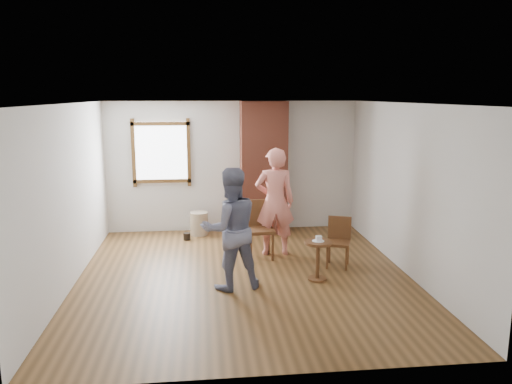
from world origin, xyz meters
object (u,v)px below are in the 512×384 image
Objects in this scene: stoneware_crock at (199,223)px; dining_chair_right at (339,239)px; person_pink at (275,202)px; dining_chair_left at (259,226)px; side_table at (318,254)px; man at (231,229)px.

dining_chair_right is at bearing -42.62° from stoneware_crock.
stoneware_crock is 0.24× the size of person_pink.
dining_chair_left is at bearing -54.98° from stoneware_crock.
stoneware_crock is 3.19m from side_table.
man is (-0.56, -1.36, 0.33)m from dining_chair_left.
man reaches higher than stoneware_crock.
dining_chair_left is at bearing 175.35° from dining_chair_right.
dining_chair_right is at bearing -169.93° from man.
side_table is at bearing 111.86° from person_pink.
person_pink is at bearing 17.84° from dining_chair_left.
side_table is at bearing -107.23° from dining_chair_right.
stoneware_crock is 2.01m from person_pink.
man is (-1.78, -0.76, 0.43)m from dining_chair_right.
stoneware_crock is 1.81m from dining_chair_left.
stoneware_crock is at bearing 158.97° from dining_chair_right.
person_pink reaches higher than dining_chair_left.
man is (-1.30, -0.16, 0.47)m from side_table.
person_pink is at bearing 164.75° from dining_chair_right.
man reaches higher than side_table.
stoneware_crock is 0.75× the size of side_table.
stoneware_crock is 0.57× the size of dining_chair_right.
stoneware_crock is 0.47× the size of dining_chair_left.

